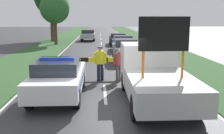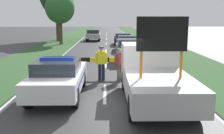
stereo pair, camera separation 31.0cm
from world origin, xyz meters
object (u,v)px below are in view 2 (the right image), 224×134
(queued_car_sedan_black, at_px, (122,39))
(roadside_tree_near_right, at_px, (60,8))
(road_barrier, at_px, (100,61))
(pedestrian_civilian, at_px, (120,62))
(police_car, at_px, (58,77))
(queued_car_suv_grey, at_px, (128,49))
(work_truck, at_px, (153,74))
(queued_car_hatch_blue, at_px, (127,43))
(traffic_cone_near_police, at_px, (167,76))
(traffic_cone_centre_front, at_px, (75,71))
(police_officer, at_px, (101,60))
(queued_car_sedan_silver, at_px, (93,35))

(queued_car_sedan_black, height_order, roadside_tree_near_right, roadside_tree_near_right)
(road_barrier, height_order, pedestrian_civilian, pedestrian_civilian)
(road_barrier, xyz_separation_m, pedestrian_civilian, (1.05, -0.81, 0.06))
(police_car, bearing_deg, queued_car_sedan_black, 84.16)
(queued_car_suv_grey, distance_m, roadside_tree_near_right, 14.17)
(work_truck, height_order, queued_car_hatch_blue, work_truck)
(work_truck, distance_m, pedestrian_civilian, 3.36)
(road_barrier, bearing_deg, traffic_cone_near_police, -7.68)
(pedestrian_civilian, bearing_deg, work_truck, -79.21)
(traffic_cone_near_police, xyz_separation_m, traffic_cone_centre_front, (-4.77, 1.21, 0.02))
(queued_car_hatch_blue, bearing_deg, traffic_cone_near_police, 95.31)
(police_car, relative_size, traffic_cone_near_police, 9.56)
(pedestrian_civilian, distance_m, roadside_tree_near_right, 19.22)
(police_officer, distance_m, traffic_cone_centre_front, 1.96)
(traffic_cone_near_police, bearing_deg, queued_car_sedan_black, 94.00)
(traffic_cone_near_police, xyz_separation_m, queued_car_hatch_blue, (-1.13, 12.15, 0.52))
(queued_car_sedan_silver, bearing_deg, police_officer, 93.93)
(queued_car_hatch_blue, bearing_deg, work_truck, 89.54)
(work_truck, height_order, road_barrier, work_truck)
(traffic_cone_centre_front, relative_size, queued_car_hatch_blue, 0.13)
(traffic_cone_near_police, distance_m, traffic_cone_centre_front, 4.92)
(work_truck, relative_size, queued_car_sedan_black, 1.31)
(traffic_cone_centre_front, xyz_separation_m, queued_car_sedan_silver, (-0.13, 21.98, 0.53))
(work_truck, distance_m, traffic_cone_near_police, 3.39)
(pedestrian_civilian, height_order, traffic_cone_near_police, pedestrian_civilian)
(pedestrian_civilian, distance_m, queued_car_suv_grey, 6.13)
(pedestrian_civilian, distance_m, traffic_cone_near_police, 2.47)
(traffic_cone_centre_front, height_order, queued_car_sedan_silver, queued_car_sedan_silver)
(traffic_cone_centre_front, height_order, queued_car_sedan_black, queued_car_sedan_black)
(traffic_cone_near_police, bearing_deg, queued_car_suv_grey, 103.32)
(road_barrier, height_order, queued_car_sedan_silver, queued_car_sedan_silver)
(queued_car_suv_grey, bearing_deg, police_officer, 73.00)
(pedestrian_civilian, relative_size, queued_car_suv_grey, 0.37)
(traffic_cone_near_police, xyz_separation_m, queued_car_suv_grey, (-1.46, 6.18, 0.61))
(traffic_cone_centre_front, bearing_deg, traffic_cone_near_police, -14.27)
(queued_car_sedan_silver, bearing_deg, queued_car_hatch_blue, 108.83)
(police_officer, xyz_separation_m, queued_car_sedan_silver, (-1.58, 23.04, -0.23))
(police_car, height_order, road_barrier, police_car)
(road_barrier, xyz_separation_m, traffic_cone_near_police, (3.42, -0.93, -0.64))
(queued_car_hatch_blue, distance_m, roadside_tree_near_right, 10.00)
(traffic_cone_near_police, xyz_separation_m, roadside_tree_near_right, (-8.43, 18.07, 3.93))
(work_truck, bearing_deg, queued_car_sedan_black, -92.18)
(queued_car_hatch_blue, xyz_separation_m, queued_car_sedan_silver, (-3.77, 11.04, 0.03))
(work_truck, distance_m, police_officer, 3.80)
(police_car, relative_size, road_barrier, 1.50)
(queued_car_hatch_blue, relative_size, roadside_tree_near_right, 0.66)
(work_truck, relative_size, traffic_cone_near_police, 11.18)
(traffic_cone_near_police, bearing_deg, roadside_tree_near_right, 115.01)
(traffic_cone_near_police, height_order, queued_car_suv_grey, queued_car_suv_grey)
(queued_car_suv_grey, bearing_deg, roadside_tree_near_right, -59.63)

